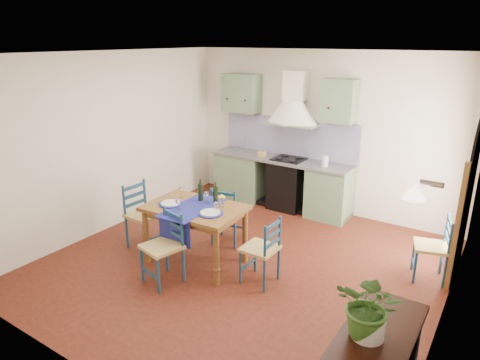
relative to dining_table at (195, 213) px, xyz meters
name	(u,v)px	position (x,y,z in m)	size (l,w,h in m)	color
floor	(243,264)	(0.58, 0.31, -0.73)	(5.00, 5.00, 0.00)	#3F140D
back_wall	(291,151)	(0.11, 2.60, 0.32)	(5.00, 0.96, 2.80)	beige
right_wall	(460,205)	(3.07, 0.58, 0.60)	(0.26, 5.00, 2.80)	beige
left_wall	(111,142)	(-1.92, 0.31, 0.67)	(0.04, 5.00, 2.80)	beige
ceiling	(244,53)	(0.58, 0.31, 2.07)	(5.00, 5.00, 0.01)	silver
dining_table	(195,213)	(0.00, 0.00, 0.00)	(1.35, 1.02, 1.14)	brown
chair_near	(164,247)	(-0.02, -0.60, -0.25)	(0.53, 0.53, 0.94)	navy
chair_far	(227,214)	(0.02, 0.72, -0.26)	(0.51, 0.51, 0.91)	navy
chair_left	(143,215)	(-0.96, -0.04, -0.23)	(0.48, 0.48, 0.97)	navy
chair_right	(262,250)	(1.02, 0.05, -0.28)	(0.42, 0.42, 0.88)	navy
chair_spare	(434,248)	(2.81, 1.32, -0.28)	(0.50, 0.50, 0.87)	navy
potted_plant	(370,306)	(2.78, -1.46, 0.45)	(0.45, 0.39, 0.50)	#346122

